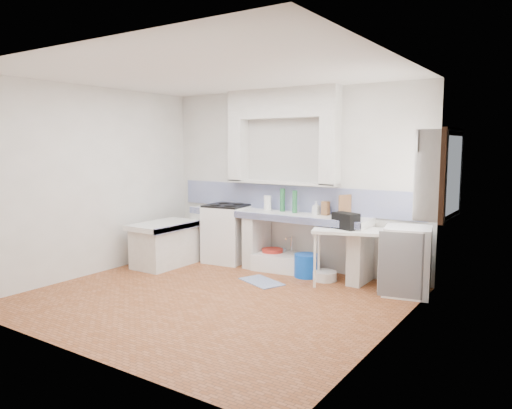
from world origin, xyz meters
The scene contains 36 objects.
floor centered at (0.00, 0.00, 0.00)m, with size 4.50×4.50×0.00m, color #9D5934.
ceiling centered at (0.00, 0.00, 2.80)m, with size 4.50×4.50×0.00m, color white.
wall_back centered at (0.00, 2.00, 1.40)m, with size 4.50×4.50×0.00m, color silver.
wall_front centered at (0.00, -2.00, 1.40)m, with size 4.50×4.50×0.00m, color silver.
wall_left centered at (-2.25, 0.00, 1.40)m, with size 4.50×4.50×0.00m, color silver.
wall_right centered at (2.25, 0.00, 1.40)m, with size 4.50×4.50×0.00m, color silver.
alcove_mass centered at (-0.10, 1.88, 2.58)m, with size 1.90×0.25×0.45m, color silver.
window_frame centered at (2.42, 1.20, 1.60)m, with size 0.35×0.86×1.06m, color #382111.
lace_valance centered at (2.28, 1.20, 1.98)m, with size 0.01×0.84×0.24m, color white.
counter_slab centered at (-0.10, 1.70, 0.86)m, with size 3.00×0.60×0.08m, color white.
counter_lip centered at (-0.10, 1.42, 0.86)m, with size 3.00×0.04×0.10m, color navy.
counter_pier_left centered at (-1.50, 1.70, 0.41)m, with size 0.20×0.55×0.82m, color silver.
counter_pier_mid centered at (-0.45, 1.70, 0.41)m, with size 0.20×0.55×0.82m, color silver.
counter_pier_right centered at (1.30, 1.70, 0.41)m, with size 0.20×0.55×0.82m, color silver.
peninsula_top centered at (-1.70, 0.90, 0.66)m, with size 0.70×1.10×0.08m, color white.
peninsula_base centered at (-1.70, 0.90, 0.31)m, with size 0.60×1.00×0.62m, color silver.
peninsula_lip centered at (-1.37, 0.90, 0.66)m, with size 0.04×1.10×0.10m, color navy.
backsplash centered at (0.00, 1.99, 1.10)m, with size 4.27×0.03×0.40m, color navy.
stove centered at (-1.03, 1.68, 0.46)m, with size 0.66×0.63×0.93m, color white.
sink centered at (0.08, 1.70, 0.11)m, with size 0.95×0.52×0.23m, color white.
side_table centered at (1.20, 1.48, 0.40)m, with size 0.95×0.53×0.04m, color white.
fridge centered at (2.00, 1.54, 0.44)m, with size 0.57×0.57×0.89m, color white.
bucket_red centered at (-0.16, 1.71, 0.16)m, with size 0.33×0.33×0.31m, color red.
bucket_orange centered at (0.16, 1.63, 0.12)m, with size 0.26×0.26×0.24m, color #C35D10.
bucket_blue centered at (0.52, 1.56, 0.17)m, with size 0.36×0.36×0.34m, color blue.
basin_white centered at (0.83, 1.54, 0.07)m, with size 0.34×0.34×0.13m, color white.
water_bottle_a centered at (-0.04, 1.85, 0.15)m, with size 0.08×0.08×0.31m, color silver.
water_bottle_b centered at (0.18, 1.85, 0.13)m, with size 0.07×0.07×0.27m, color silver.
black_bag centered at (1.16, 1.49, 0.90)m, with size 0.36×0.20×0.22m, color black.
green_bottle_a centered at (-0.07, 1.85, 1.08)m, with size 0.08×0.08×0.36m, color #256739.
green_bottle_b centered at (0.18, 1.81, 1.07)m, with size 0.08×0.08×0.35m, color #256739.
knife_block centered at (0.68, 1.85, 1.00)m, with size 0.10×0.08×0.21m, color #94603B.
cutting_board centered at (0.99, 1.85, 1.06)m, with size 0.02×0.24×0.32m, color #94603B.
paper_towel centered at (-0.32, 1.81, 1.02)m, with size 0.12×0.12×0.24m, color white.
soap_bottle centered at (0.52, 1.85, 1.00)m, with size 0.09×0.09×0.20m, color white.
rug centered at (0.12, 0.96, 0.01)m, with size 0.65×0.37×0.01m, color navy.
Camera 1 is at (3.77, -4.67, 1.94)m, focal length 34.02 mm.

